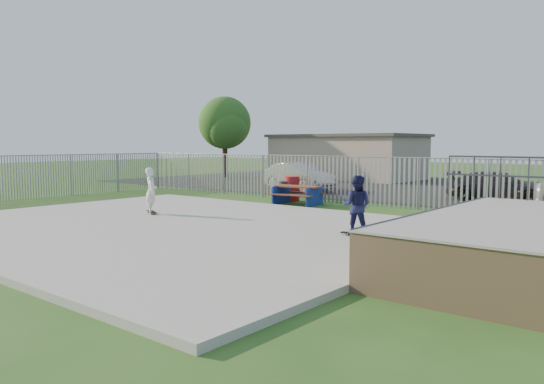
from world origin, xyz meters
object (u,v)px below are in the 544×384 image
Objects in this scene: skater_navy at (357,206)px; trash_bin_red at (292,189)px; picnic_table at (298,195)px; car_silver at (299,177)px; skater_white at (151,191)px; car_dark at (499,187)px; funbox at (490,217)px; trash_bin_grey at (285,191)px; tree_left at (225,123)px.

trash_bin_red is at bearing -61.28° from skater_navy.
car_silver is at bearing 117.92° from picnic_table.
car_silver reaches higher than picnic_table.
skater_white is at bearing -154.48° from car_silver.
skater_white is (-1.55, -6.32, 0.53)m from picnic_table.
car_silver reaches higher than car_dark.
car_silver reaches higher than funbox.
car_dark is (7.22, 5.43, 0.12)m from trash_bin_red.
trash_bin_grey is 0.56× the size of skater_navy.
trash_bin_grey is at bearing 157.35° from funbox.
picnic_table is 1.49m from trash_bin_red.
skater_navy is at bearing -43.07° from trash_bin_red.
trash_bin_grey reaches higher than picnic_table.
skater_white reaches higher than car_silver.
funbox is at bearing -101.42° from car_silver.
picnic_table is 1.56m from trash_bin_grey.
trash_bin_grey is at bearing -59.38° from skater_navy.
skater_navy is at bearing -51.11° from picnic_table.
picnic_table is at bearing -31.69° from trash_bin_grey.
trash_bin_red is (-8.88, 1.21, 0.34)m from funbox.
car_silver is at bearing -42.29° from skater_white.
skater_navy is at bearing -139.04° from skater_white.
car_dark reaches higher than trash_bin_grey.
funbox is at bearing -7.76° from trash_bin_red.
skater_white reaches higher than picnic_table.
funbox is 9.20m from trash_bin_grey.
tree_left reaches higher than trash_bin_grey.
picnic_table is at bearing -43.84° from trash_bin_red.
funbox is 6.87m from car_dark.
skater_navy reaches higher than car_silver.
skater_navy reaches higher than car_dark.
tree_left is at bearing 75.90° from car_dark.
trash_bin_red is at bearing 127.98° from picnic_table.
car_silver is 2.86× the size of skater_navy.
skater_white is at bearing -111.93° from picnic_table.
car_silver is at bearing -66.02° from skater_navy.
skater_white is (-0.48, -7.34, 0.39)m from trash_bin_red.
trash_bin_red is 0.25× the size of car_dark.
car_silver is at bearing 94.23° from car_dark.
trash_bin_red is 0.69× the size of skater_navy.
trash_bin_red is 7.37m from skater_white.
tree_left is at bearing 137.37° from funbox.
picnic_table is 2.37× the size of trash_bin_grey.
car_silver is at bearing 119.68° from trash_bin_grey.
funbox is 2.05× the size of trash_bin_red.
skater_white is at bearing -163.15° from funbox.
skater_white is (-9.36, -6.13, 0.73)m from funbox.
picnic_table is 1.33× the size of skater_navy.
tree_left is at bearing -56.62° from skater_navy.
tree_left reaches higher than skater_navy.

